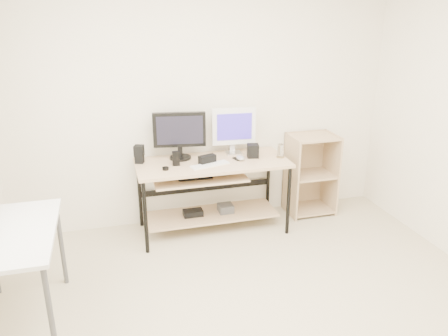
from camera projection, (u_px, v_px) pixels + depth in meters
name	position (u px, v px, depth m)	size (l,w,h in m)	color
room	(254.00, 158.00, 2.62)	(4.01, 4.01, 2.62)	#C2B595
desk	(210.00, 181.00, 4.38)	(1.50, 0.65, 0.75)	tan
side_table	(10.00, 243.00, 2.96)	(0.60, 1.00, 0.75)	white
shelf_unit	(309.00, 173.00, 4.85)	(0.50, 0.40, 0.90)	tan
black_monitor	(179.00, 133.00, 4.30)	(0.52, 0.22, 0.47)	black
white_imac	(234.00, 128.00, 4.46)	(0.45, 0.14, 0.48)	silver
keyboard	(210.00, 165.00, 4.20)	(0.39, 0.11, 0.01)	white
mouse	(240.00, 158.00, 4.35)	(0.08, 0.13, 0.04)	#A9A9AE
center_speaker	(207.00, 159.00, 4.24)	(0.17, 0.07, 0.08)	black
speaker_left	(139.00, 154.00, 4.24)	(0.11, 0.11, 0.18)	black
speaker_right	(253.00, 151.00, 4.42)	(0.11, 0.11, 0.13)	black
audio_controller	(176.00, 159.00, 4.18)	(0.07, 0.04, 0.14)	black
volume_puck	(166.00, 169.00, 4.08)	(0.06, 0.06, 0.03)	black
smartphone	(237.00, 159.00, 4.37)	(0.06, 0.10, 0.01)	black
coaster	(280.00, 157.00, 4.43)	(0.08, 0.08, 0.01)	olive
drinking_glass	(281.00, 151.00, 4.41)	(0.07, 0.07, 0.13)	white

